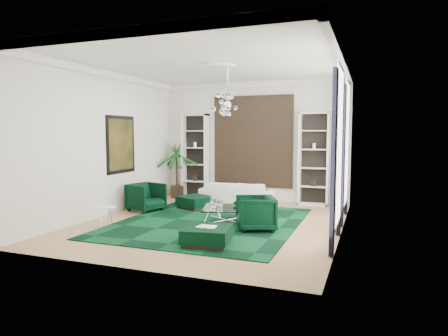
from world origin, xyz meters
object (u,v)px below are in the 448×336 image
at_px(ottoman_front, 207,236).
at_px(sofa, 238,193).
at_px(coffee_table, 227,215).
at_px(armchair_left, 146,197).
at_px(side_table, 106,216).
at_px(ottoman_side, 195,202).
at_px(armchair_right, 256,213).
at_px(palm, 177,161).

bearing_deg(ottoman_front, sofa, 100.71).
bearing_deg(coffee_table, ottoman_front, -81.60).
bearing_deg(armchair_left, side_table, -160.17).
relative_size(ottoman_side, ottoman_front, 0.92).
relative_size(armchair_right, coffee_table, 0.76).
bearing_deg(palm, side_table, -85.38).
distance_m(ottoman_side, palm, 2.38).
distance_m(armchair_left, ottoman_side, 1.40).
relative_size(ottoman_side, palm, 0.33).
height_order(ottoman_front, side_table, side_table).
bearing_deg(ottoman_side, side_table, -111.46).
bearing_deg(armchair_left, sofa, -28.82).
distance_m(ottoman_front, palm, 5.97).
bearing_deg(armchair_right, ottoman_side, -152.69).
bearing_deg(side_table, ottoman_side, 68.54).
distance_m(armchair_left, palm, 2.57).
bearing_deg(armchair_left, ottoman_front, -113.59).
height_order(armchair_left, ottoman_front, armchair_left).
distance_m(sofa, side_table, 4.33).
bearing_deg(side_table, armchair_left, 92.39).
bearing_deg(ottoman_side, coffee_table, -43.73).
bearing_deg(ottoman_front, ottoman_side, 118.03).
height_order(sofa, ottoman_front, sofa).
xyz_separation_m(armchair_right, coffee_table, (-0.84, 0.43, -0.19)).
xyz_separation_m(sofa, armchair_right, (1.41, -3.02, 0.05)).
height_order(side_table, palm, palm).
relative_size(sofa, coffee_table, 2.06).
distance_m(side_table, palm, 4.43).
bearing_deg(palm, ottoman_front, -57.30).
height_order(armchair_left, palm, palm).
xyz_separation_m(sofa, coffee_table, (0.57, -2.60, -0.14)).
distance_m(coffee_table, palm, 4.33).
height_order(sofa, side_table, sofa).
height_order(ottoman_side, palm, palm).
bearing_deg(coffee_table, armchair_left, 166.58).
bearing_deg(palm, sofa, -10.94).
bearing_deg(ottoman_front, armchair_right, 69.36).
xyz_separation_m(sofa, palm, (-2.33, 0.45, 0.89)).
xyz_separation_m(armchair_right, ottoman_side, (-2.33, 1.86, -0.21)).
height_order(sofa, armchair_right, armchair_right).
xyz_separation_m(armchair_right, ottoman_front, (-0.56, -1.47, -0.21)).
bearing_deg(sofa, ottoman_side, 47.20).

